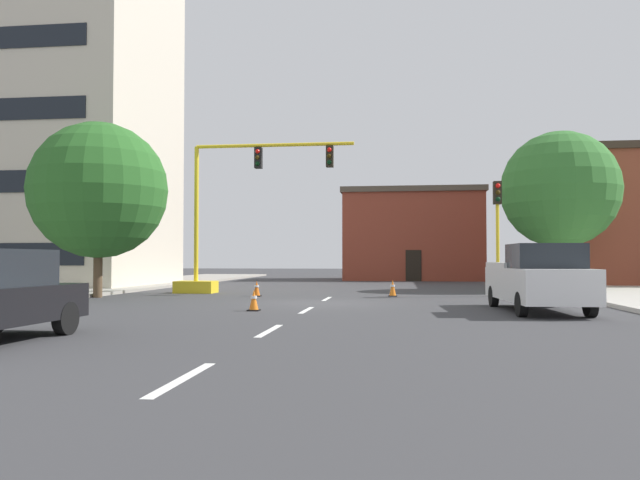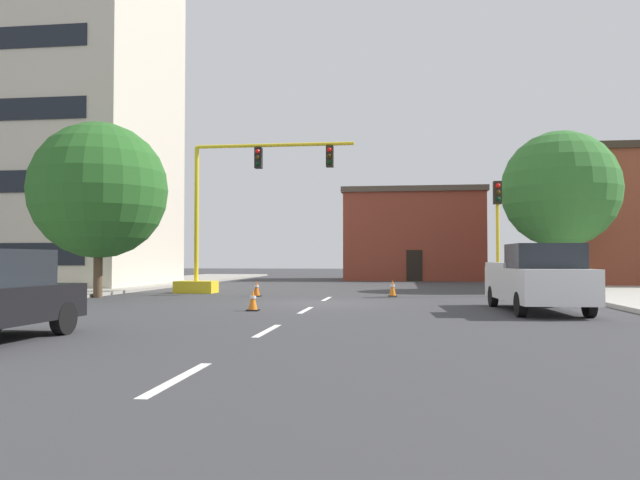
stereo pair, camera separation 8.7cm
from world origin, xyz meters
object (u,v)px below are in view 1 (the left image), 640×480
(traffic_signal_gantry, at_px, (217,245))
(traffic_cone_roadside_a, at_px, (257,289))
(traffic_light_pole_right, at_px, (498,212))
(tree_left_near, at_px, (99,190))
(pickup_truck_white, at_px, (537,279))
(tree_right_mid, at_px, (560,190))
(traffic_cone_roadside_b, at_px, (393,288))
(traffic_cone_roadside_c, at_px, (254,300))

(traffic_signal_gantry, height_order, traffic_cone_roadside_a, traffic_signal_gantry)
(traffic_light_pole_right, height_order, tree_left_near, tree_left_near)
(traffic_signal_gantry, xyz_separation_m, tree_left_near, (-3.87, -3.77, 2.16))
(traffic_signal_gantry, relative_size, pickup_truck_white, 1.49)
(pickup_truck_white, distance_m, traffic_cone_roadside_a, 11.86)
(tree_right_mid, xyz_separation_m, traffic_cone_roadside_a, (-13.86, -6.66, -4.69))
(tree_right_mid, xyz_separation_m, traffic_cone_roadside_b, (-8.23, -5.96, -4.67))
(tree_right_mid, distance_m, traffic_cone_roadside_a, 16.08)
(traffic_cone_roadside_c, bearing_deg, tree_right_mid, 48.31)
(traffic_signal_gantry, bearing_deg, tree_left_near, -135.77)
(tree_left_near, height_order, pickup_truck_white, tree_left_near)
(tree_left_near, relative_size, tree_right_mid, 0.90)
(tree_left_near, relative_size, traffic_cone_roadside_a, 10.77)
(tree_left_near, distance_m, traffic_cone_roadside_b, 12.73)
(traffic_cone_roadside_c, bearing_deg, pickup_truck_white, 5.11)
(traffic_light_pole_right, distance_m, traffic_cone_roadside_b, 5.41)
(traffic_cone_roadside_c, bearing_deg, traffic_cone_roadside_b, 62.60)
(traffic_light_pole_right, distance_m, tree_right_mid, 6.92)
(tree_right_mid, height_order, pickup_truck_white, tree_right_mid)
(tree_right_mid, distance_m, traffic_cone_roadside_b, 11.19)
(traffic_cone_roadside_a, bearing_deg, traffic_light_pole_right, 6.50)
(pickup_truck_white, bearing_deg, traffic_light_pole_right, 89.82)
(traffic_signal_gantry, relative_size, traffic_cone_roadside_c, 12.85)
(tree_left_near, xyz_separation_m, tree_right_mid, (20.11, 8.16, 0.66))
(traffic_cone_roadside_b, bearing_deg, pickup_truck_white, -58.70)
(pickup_truck_white, bearing_deg, tree_left_near, 163.14)
(traffic_cone_roadside_a, distance_m, traffic_cone_roadside_b, 5.67)
(tree_right_mid, relative_size, pickup_truck_white, 1.44)
(traffic_cone_roadside_b, bearing_deg, traffic_light_pole_right, 5.64)
(pickup_truck_white, distance_m, traffic_cone_roadside_c, 8.46)
(tree_right_mid, bearing_deg, tree_left_near, -157.91)
(traffic_light_pole_right, height_order, traffic_cone_roadside_c, traffic_light_pole_right)
(pickup_truck_white, relative_size, traffic_cone_roadside_b, 7.88)
(tree_right_mid, bearing_deg, traffic_cone_roadside_b, -144.11)
(traffic_light_pole_right, relative_size, traffic_cone_roadside_c, 7.53)
(traffic_light_pole_right, xyz_separation_m, traffic_cone_roadside_b, (-4.35, -0.43, -3.19))
(tree_left_near, bearing_deg, tree_right_mid, 22.09)
(traffic_light_pole_right, xyz_separation_m, tree_right_mid, (3.88, 5.53, 1.49))
(traffic_signal_gantry, xyz_separation_m, pickup_truck_white, (12.33, -8.68, -1.22))
(traffic_light_pole_right, bearing_deg, tree_right_mid, 54.91)
(tree_left_near, distance_m, traffic_cone_roadside_c, 10.45)
(traffic_light_pole_right, bearing_deg, traffic_cone_roadside_a, -173.50)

